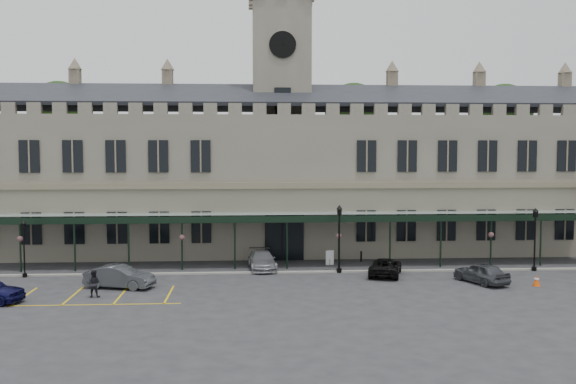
{
  "coord_description": "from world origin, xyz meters",
  "views": [
    {
      "loc": [
        -2.94,
        -41.46,
        9.33
      ],
      "look_at": [
        0.0,
        6.0,
        6.0
      ],
      "focal_mm": 40.0,
      "sensor_mm": 36.0,
      "label": 1
    }
  ],
  "objects": [
    {
      "name": "lamp_post_left",
      "position": [
        -19.03,
        5.14,
        2.46
      ],
      "size": [
        0.39,
        0.39,
        4.16
      ],
      "color": "black",
      "rests_on": "ground"
    },
    {
      "name": "tree_behind_mid",
      "position": [
        8.0,
        25.0,
        12.81
      ],
      "size": [
        6.0,
        6.0,
        16.0
      ],
      "color": "#332314",
      "rests_on": "ground"
    },
    {
      "name": "car_right_a",
      "position": [
        13.0,
        1.12,
        0.72
      ],
      "size": [
        3.22,
        4.56,
        1.44
      ],
      "primitive_type": "imported",
      "rotation": [
        0.0,
        0.0,
        3.54
      ],
      "color": "#3B3E43",
      "rests_on": "ground"
    },
    {
      "name": "tree_behind_right",
      "position": [
        24.0,
        25.0,
        12.81
      ],
      "size": [
        6.0,
        6.0,
        16.0
      ],
      "color": "#332314",
      "rests_on": "ground"
    },
    {
      "name": "car_van",
      "position": [
        7.0,
        4.17,
        0.63
      ],
      "size": [
        3.36,
        4.99,
        1.27
      ],
      "primitive_type": "imported",
      "rotation": [
        0.0,
        0.0,
        2.84
      ],
      "color": "black",
      "rests_on": "ground"
    },
    {
      "name": "person_b",
      "position": [
        -12.61,
        -1.4,
        0.85
      ],
      "size": [
        0.84,
        0.66,
        1.71
      ],
      "primitive_type": "imported",
      "rotation": [
        0.0,
        0.0,
        3.13
      ],
      "color": "black",
      "rests_on": "ground"
    },
    {
      "name": "sign_board",
      "position": [
        3.48,
        8.59,
        0.56
      ],
      "size": [
        0.66,
        0.21,
        1.15
      ],
      "rotation": [
        0.0,
        0.0,
        0.25
      ],
      "color": "black",
      "rests_on": "ground"
    },
    {
      "name": "ground",
      "position": [
        0.0,
        0.0,
        0.0
      ],
      "size": [
        140.0,
        140.0,
        0.0
      ],
      "primitive_type": "plane",
      "color": "#2A2A2C"
    },
    {
      "name": "canopy",
      "position": [
        0.0,
        7.46,
        2.4
      ],
      "size": [
        50.0,
        4.1,
        4.3
      ],
      "color": "#8C9E93",
      "rests_on": "ground"
    },
    {
      "name": "car_taxi",
      "position": [
        -1.92,
        7.13,
        0.69
      ],
      "size": [
        2.3,
        4.92,
        1.39
      ],
      "primitive_type": "imported",
      "rotation": [
        0.0,
        0.0,
        0.07
      ],
      "color": "gray",
      "rests_on": "ground"
    },
    {
      "name": "traffic_cone",
      "position": [
        16.41,
        0.03,
        0.37
      ],
      "size": [
        0.47,
        0.47,
        0.75
      ],
      "rotation": [
        0.0,
        0.0,
        -0.19
      ],
      "color": "#F14E07",
      "rests_on": "ground"
    },
    {
      "name": "tree_behind_left",
      "position": [
        -22.0,
        25.0,
        12.81
      ],
      "size": [
        6.0,
        6.0,
        16.0
      ],
      "color": "#332314",
      "rests_on": "ground"
    },
    {
      "name": "parking_markings",
      "position": [
        -14.0,
        -1.5,
        0.0
      ],
      "size": [
        16.0,
        6.0,
        0.01
      ],
      "primitive_type": null,
      "color": "gold",
      "rests_on": "ground"
    },
    {
      "name": "clock_tower",
      "position": [
        0.0,
        16.0,
        13.11
      ],
      "size": [
        5.6,
        5.6,
        24.8
      ],
      "color": "#666255",
      "rests_on": "ground"
    },
    {
      "name": "lamp_post_right",
      "position": [
        18.61,
        5.22,
        2.84
      ],
      "size": [
        0.45,
        0.45,
        4.79
      ],
      "color": "black",
      "rests_on": "ground"
    },
    {
      "name": "bollard_right",
      "position": [
        6.23,
        9.88,
        0.43
      ],
      "size": [
        0.15,
        0.15,
        0.86
      ],
      "primitive_type": "cylinder",
      "color": "black",
      "rests_on": "ground"
    },
    {
      "name": "bollard_left",
      "position": [
        -2.76,
        8.9,
        0.45
      ],
      "size": [
        0.16,
        0.16,
        0.9
      ],
      "primitive_type": "cylinder",
      "color": "black",
      "rests_on": "ground"
    },
    {
      "name": "car_left_b",
      "position": [
        -11.5,
        1.11,
        0.75
      ],
      "size": [
        4.83,
        2.75,
        1.51
      ],
      "primitive_type": "imported",
      "rotation": [
        0.0,
        0.0,
        1.3
      ],
      "color": "#3B3E43",
      "rests_on": "ground"
    },
    {
      "name": "kerb",
      "position": [
        0.0,
        5.5,
        0.06
      ],
      "size": [
        60.0,
        0.4,
        0.12
      ],
      "primitive_type": "cube",
      "color": "gray",
      "rests_on": "ground"
    },
    {
      "name": "station_building",
      "position": [
        0.0,
        15.91,
        6.47
      ],
      "size": [
        60.0,
        10.36,
        17.3
      ],
      "color": "#666255",
      "rests_on": "ground"
    },
    {
      "name": "lamp_post_mid",
      "position": [
        3.77,
        5.39,
        3.01
      ],
      "size": [
        0.48,
        0.48,
        5.07
      ],
      "color": "black",
      "rests_on": "ground"
    }
  ]
}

